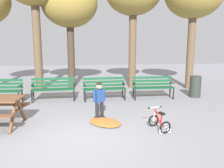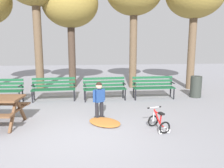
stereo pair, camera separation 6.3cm
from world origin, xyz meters
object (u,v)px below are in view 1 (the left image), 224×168
object	(u,v)px
park_bench_right	(104,87)
child_standing	(99,97)
park_bench_far_right	(153,85)
kids_bicycle	(159,122)
park_bench_left	(53,87)
trash_bin	(195,87)

from	to	relation	value
park_bench_right	child_standing	size ratio (longest dim) A/B	1.53
park_bench_far_right	park_bench_right	bearing A→B (deg)	-179.17
child_standing	kids_bicycle	size ratio (longest dim) A/B	1.71
park_bench_right	kids_bicycle	size ratio (longest dim) A/B	2.63
park_bench_far_right	kids_bicycle	bearing A→B (deg)	-103.94
park_bench_left	trash_bin	distance (m)	5.56
trash_bin	park_bench_right	bearing A→B (deg)	-179.39
park_bench_left	park_bench_right	xyz separation A→B (m)	(1.90, -0.13, 0.00)
park_bench_left	kids_bicycle	size ratio (longest dim) A/B	2.62
child_standing	trash_bin	world-z (taller)	child_standing
park_bench_far_right	child_standing	xyz separation A→B (m)	(-2.23, -2.21, 0.11)
kids_bicycle	park_bench_right	bearing A→B (deg)	108.69
kids_bicycle	child_standing	bearing A→B (deg)	143.28
park_bench_far_right	trash_bin	size ratio (longest dim) A/B	1.89
park_bench_left	child_standing	size ratio (longest dim) A/B	1.53
park_bench_left	park_bench_far_right	world-z (taller)	same
child_standing	park_bench_far_right	bearing A→B (deg)	44.72
park_bench_left	park_bench_right	distance (m)	1.90
park_bench_left	kids_bicycle	world-z (taller)	park_bench_left
child_standing	trash_bin	xyz separation A→B (m)	(3.98, 2.22, -0.20)
child_standing	trash_bin	size ratio (longest dim) A/B	1.25
park_bench_right	kids_bicycle	xyz separation A→B (m)	(1.10, -3.24, -0.31)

